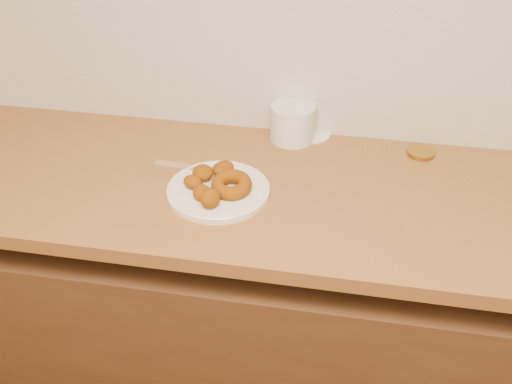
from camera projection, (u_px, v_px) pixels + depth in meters
The scene contains 10 objects.
base_cabinet at pixel (374, 337), 1.79m from camera, with size 3.60×0.60×0.77m, color #57341C.
butcher_block at pixel (149, 179), 1.59m from camera, with size 2.30×0.62×0.04m, color #965B28.
backsplash at pixel (412, 39), 1.55m from camera, with size 3.60×0.02×0.60m, color beige.
donut_plate at pixel (218, 191), 1.50m from camera, with size 0.26×0.26×0.01m, color silver.
ring_donut at pixel (231, 185), 1.48m from camera, with size 0.10×0.10×0.04m, color #7A4000.
fried_dough_chunks at pixel (207, 182), 1.49m from camera, with size 0.13×0.21×0.05m.
plastic_tub at pixel (293, 123), 1.70m from camera, with size 0.13×0.13×0.10m, color silver.
tub_lid at pixel (311, 133), 1.75m from camera, with size 0.11×0.11×0.01m, color white.
brass_jar_lid at pixel (421, 153), 1.65m from camera, with size 0.08×0.08×0.01m, color olive.
wooden_utensil at pixel (191, 169), 1.58m from camera, with size 0.21×0.03×0.02m, color olive.
Camera 1 is at (-0.14, 0.45, 1.78)m, focal length 42.00 mm.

